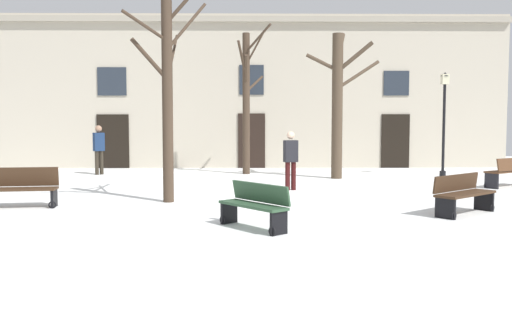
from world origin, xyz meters
The scene contains 12 objects.
ground_plane centered at (0.00, 0.00, 0.00)m, with size 34.96×34.96×0.00m, color white.
building_facade centered at (0.00, 9.57, 3.34)m, with size 21.85×0.60×6.56m.
tree_foreground centered at (-0.29, 6.64, 2.83)m, with size 1.25×2.05×5.43m.
tree_left_of_center centered at (2.88, 4.97, 2.70)m, with size 2.65×1.30×5.13m.
tree_near_facade centered at (-2.14, -0.51, 2.64)m, with size 2.03×1.92×5.49m.
streetlamp centered at (6.78, 5.58, 2.28)m, with size 0.30×0.30×3.73m.
bench_near_center_tree centered at (7.63, 2.40, 0.47)m, with size 1.79×1.39×0.89m.
bench_by_litter_bin centered at (-0.09, -3.79, 0.42)m, with size 1.30×1.43×0.82m.
bench_near_lamp centered at (4.29, -2.32, 0.43)m, with size 1.62×1.44×0.83m.
bench_facing_shops centered at (-5.42, -1.33, 0.45)m, with size 1.77×0.72×0.90m.
person_crossing_plaza centered at (-5.82, 6.46, 1.04)m, with size 0.44×0.41×1.84m.
person_near_bench centered at (0.99, 1.72, 0.93)m, with size 0.43×0.32×1.68m.
Camera 1 is at (-0.18, -13.14, 1.88)m, focal length 36.78 mm.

